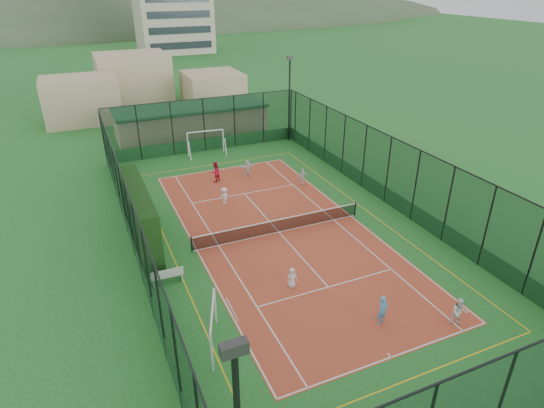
{
  "coord_description": "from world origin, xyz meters",
  "views": [
    {
      "loc": [
        -10.68,
        -23.3,
        14.9
      ],
      "look_at": [
        0.27,
        1.75,
        1.2
      ],
      "focal_mm": 30.0,
      "sensor_mm": 36.0,
      "label": 1
    }
  ],
  "objects_px": {
    "futsal_goal_far": "(206,143)",
    "child_near_left": "(292,278)",
    "coach": "(215,172)",
    "child_far_left": "(224,196)",
    "child_far_back": "(247,168)",
    "child_near_right": "(459,312)",
    "child_far_right": "(303,177)",
    "floodlight_ne": "(289,100)",
    "clubhouse": "(191,121)",
    "futsal_goal_near": "(214,328)",
    "child_near_mid": "(383,310)",
    "white_bench": "(167,275)"
  },
  "relations": [
    {
      "from": "futsal_goal_far",
      "to": "child_near_left",
      "type": "distance_m",
      "value": 21.69
    },
    {
      "from": "coach",
      "to": "futsal_goal_far",
      "type": "bearing_deg",
      "value": -133.59
    },
    {
      "from": "child_far_left",
      "to": "child_far_back",
      "type": "height_order",
      "value": "child_far_back"
    },
    {
      "from": "child_near_right",
      "to": "child_far_right",
      "type": "relative_size",
      "value": 1.06
    },
    {
      "from": "floodlight_ne",
      "to": "futsal_goal_far",
      "type": "distance_m",
      "value": 9.33
    },
    {
      "from": "clubhouse",
      "to": "child_far_right",
      "type": "relative_size",
      "value": 10.79
    },
    {
      "from": "futsal_goal_near",
      "to": "futsal_goal_far",
      "type": "relative_size",
      "value": 0.9
    },
    {
      "from": "child_near_mid",
      "to": "coach",
      "type": "bearing_deg",
      "value": 81.68
    },
    {
      "from": "clubhouse",
      "to": "child_near_right",
      "type": "bearing_deg",
      "value": -82.92
    },
    {
      "from": "child_near_left",
      "to": "child_near_mid",
      "type": "xyz_separation_m",
      "value": [
        2.69,
        -4.29,
        0.19
      ]
    },
    {
      "from": "child_near_mid",
      "to": "child_far_left",
      "type": "height_order",
      "value": "child_near_mid"
    },
    {
      "from": "child_near_right",
      "to": "white_bench",
      "type": "bearing_deg",
      "value": 175.17
    },
    {
      "from": "floodlight_ne",
      "to": "coach",
      "type": "relative_size",
      "value": 4.86
    },
    {
      "from": "child_near_left",
      "to": "child_near_right",
      "type": "height_order",
      "value": "child_near_right"
    },
    {
      "from": "child_near_mid",
      "to": "child_far_left",
      "type": "distance_m",
      "value": 15.39
    },
    {
      "from": "futsal_goal_far",
      "to": "child_far_back",
      "type": "bearing_deg",
      "value": -70.98
    },
    {
      "from": "floodlight_ne",
      "to": "child_far_left",
      "type": "height_order",
      "value": "floodlight_ne"
    },
    {
      "from": "futsal_goal_near",
      "to": "child_near_left",
      "type": "xyz_separation_m",
      "value": [
        5.07,
        2.48,
        -0.41
      ]
    },
    {
      "from": "clubhouse",
      "to": "futsal_goal_near",
      "type": "bearing_deg",
      "value": -102.83
    },
    {
      "from": "floodlight_ne",
      "to": "child_far_left",
      "type": "relative_size",
      "value": 6.18
    },
    {
      "from": "white_bench",
      "to": "child_far_right",
      "type": "distance_m",
      "value": 15.25
    },
    {
      "from": "futsal_goal_far",
      "to": "child_near_left",
      "type": "relative_size",
      "value": 2.96
    },
    {
      "from": "child_near_right",
      "to": "child_far_left",
      "type": "distance_m",
      "value": 17.75
    },
    {
      "from": "floodlight_ne",
      "to": "white_bench",
      "type": "height_order",
      "value": "floodlight_ne"
    },
    {
      "from": "child_far_left",
      "to": "floodlight_ne",
      "type": "bearing_deg",
      "value": -138.09
    },
    {
      "from": "child_far_left",
      "to": "white_bench",
      "type": "bearing_deg",
      "value": 48.07
    },
    {
      "from": "floodlight_ne",
      "to": "child_near_right",
      "type": "distance_m",
      "value": 28.56
    },
    {
      "from": "child_near_left",
      "to": "child_far_left",
      "type": "height_order",
      "value": "child_far_left"
    },
    {
      "from": "clubhouse",
      "to": "child_far_left",
      "type": "relative_size",
      "value": 11.38
    },
    {
      "from": "child_near_mid",
      "to": "child_near_right",
      "type": "height_order",
      "value": "child_near_mid"
    },
    {
      "from": "clubhouse",
      "to": "child_far_back",
      "type": "height_order",
      "value": "clubhouse"
    },
    {
      "from": "white_bench",
      "to": "child_near_right",
      "type": "xyz_separation_m",
      "value": [
        11.95,
        -8.88,
        0.27
      ]
    },
    {
      "from": "clubhouse",
      "to": "child_far_right",
      "type": "xyz_separation_m",
      "value": [
        4.81,
        -15.95,
        -0.86
      ]
    },
    {
      "from": "floodlight_ne",
      "to": "child_far_right",
      "type": "distance_m",
      "value": 11.72
    },
    {
      "from": "floodlight_ne",
      "to": "child_near_right",
      "type": "xyz_separation_m",
      "value": [
        -4.45,
        -28.01,
        -3.37
      ]
    },
    {
      "from": "child_near_right",
      "to": "child_far_left",
      "type": "height_order",
      "value": "child_near_right"
    },
    {
      "from": "white_bench",
      "to": "child_far_left",
      "type": "bearing_deg",
      "value": 54.59
    },
    {
      "from": "child_near_right",
      "to": "child_far_right",
      "type": "distance_m",
      "value": 17.47
    },
    {
      "from": "futsal_goal_near",
      "to": "child_far_left",
      "type": "distance_m",
      "value": 14.18
    },
    {
      "from": "floodlight_ne",
      "to": "coach",
      "type": "height_order",
      "value": "floodlight_ne"
    },
    {
      "from": "child_near_left",
      "to": "child_far_left",
      "type": "distance_m",
      "value": 10.83
    },
    {
      "from": "child_near_right",
      "to": "child_far_back",
      "type": "xyz_separation_m",
      "value": [
        -2.7,
        20.99,
        -0.05
      ]
    },
    {
      "from": "child_near_mid",
      "to": "white_bench",
      "type": "bearing_deg",
      "value": 124.94
    },
    {
      "from": "child_near_mid",
      "to": "child_far_back",
      "type": "relative_size",
      "value": 1.1
    },
    {
      "from": "clubhouse",
      "to": "child_near_mid",
      "type": "relative_size",
      "value": 9.88
    },
    {
      "from": "futsal_goal_far",
      "to": "child_far_back",
      "type": "height_order",
      "value": "futsal_goal_far"
    },
    {
      "from": "floodlight_ne",
      "to": "child_near_mid",
      "type": "height_order",
      "value": "floodlight_ne"
    },
    {
      "from": "child_near_left",
      "to": "child_far_back",
      "type": "relative_size",
      "value": 0.83
    },
    {
      "from": "child_far_left",
      "to": "child_near_right",
      "type": "bearing_deg",
      "value": 105.07
    },
    {
      "from": "child_near_mid",
      "to": "child_far_back",
      "type": "distance_m",
      "value": 19.45
    }
  ]
}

